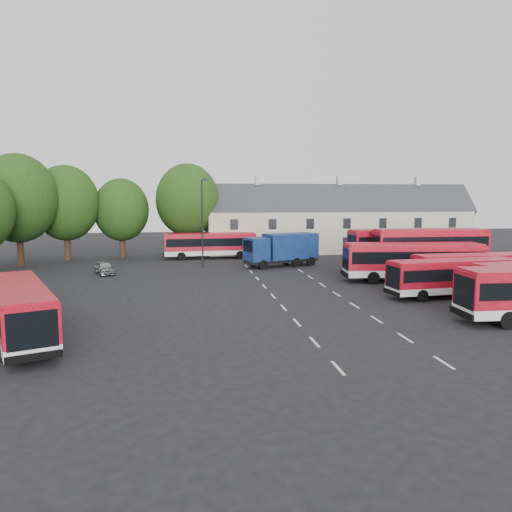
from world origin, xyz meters
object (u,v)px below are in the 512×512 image
at_px(bus_dd_south, 430,249).
at_px(silver_car, 105,268).
at_px(box_truck, 282,248).
at_px(lamppost, 202,221).
at_px(bus_west, 20,307).

relative_size(bus_dd_south, silver_car, 2.96).
distance_m(box_truck, lamppost, 8.96).
bearing_deg(silver_car, bus_dd_south, -28.10).
height_order(silver_car, lamppost, lamppost).
distance_m(silver_car, lamppost, 10.95).
xyz_separation_m(bus_dd_south, silver_car, (-30.77, 4.95, -1.88)).
xyz_separation_m(bus_dd_south, box_truck, (-12.76, 7.74, -0.54)).
relative_size(bus_dd_south, box_truck, 1.29).
distance_m(bus_dd_south, box_truck, 14.93).
bearing_deg(box_truck, bus_west, -146.33).
bearing_deg(bus_dd_south, lamppost, 160.98).
relative_size(bus_dd_south, bus_west, 1.01).
distance_m(bus_west, box_truck, 31.32).
relative_size(bus_west, box_truck, 1.28).
bearing_deg(bus_west, bus_dd_south, -83.53).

